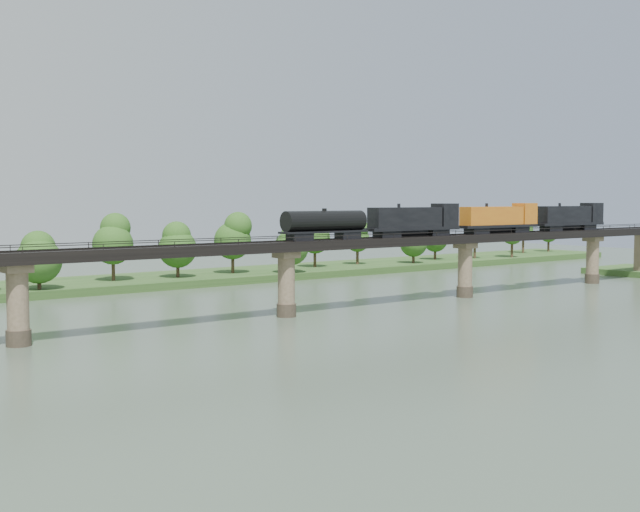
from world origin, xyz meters
TOP-DOWN VIEW (x-y plane):
  - ground at (0.00, 0.00)m, footprint 400.00×400.00m
  - far_bank at (0.00, 85.00)m, footprint 300.00×24.00m
  - bridge at (0.00, 30.00)m, footprint 236.00×30.00m
  - bridge_superstructure at (0.00, 30.00)m, footprint 220.00×4.90m
  - far_treeline at (-8.21, 80.52)m, footprint 289.06×17.54m
  - freight_train at (41.62, 30.00)m, footprint 82.04×3.20m

SIDE VIEW (x-z plane):
  - ground at x=0.00m, z-range 0.00..0.00m
  - far_bank at x=0.00m, z-range 0.00..1.60m
  - bridge at x=0.00m, z-range -0.29..11.21m
  - far_treeline at x=-8.21m, z-range 2.03..15.63m
  - bridge_superstructure at x=0.00m, z-range 11.42..12.17m
  - freight_train at x=41.62m, z-range 11.37..17.02m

